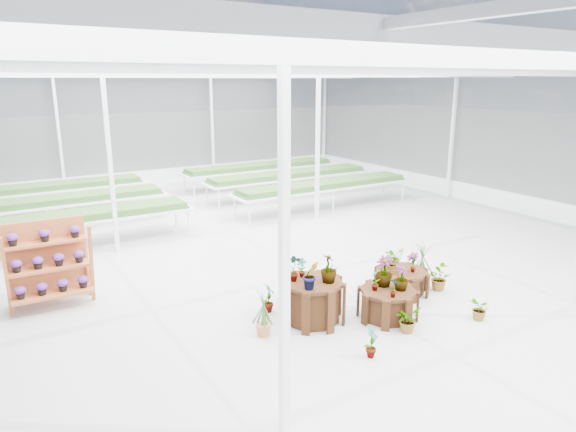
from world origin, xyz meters
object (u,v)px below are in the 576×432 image
plinth_mid (388,304)px  shelf_rack (49,265)px  plinth_low (401,282)px  plinth_tall (313,301)px

plinth_mid → shelf_rack: size_ratio=0.66×
plinth_low → shelf_rack: bearing=153.2°
plinth_tall → plinth_low: size_ratio=1.05×
plinth_tall → plinth_mid: bearing=-26.6°
plinth_tall → shelf_rack: shelf_rack is taller
shelf_rack → plinth_tall: bearing=-37.6°
plinth_low → shelf_rack: shelf_rack is taller
plinth_mid → plinth_tall: bearing=153.4°
plinth_tall → plinth_low: bearing=2.6°
plinth_low → shelf_rack: 6.75m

